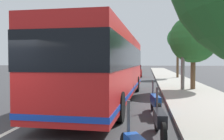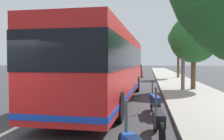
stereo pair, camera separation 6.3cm
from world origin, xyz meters
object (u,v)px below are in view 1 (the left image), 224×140
(car_side_street, at_px, (112,69))
(roadside_tree_far_block, at_px, (178,39))
(car_far_distant, at_px, (135,71))
(motorcycle_nearest_curb, at_px, (160,121))
(roadside_tree_mid_block, at_px, (193,39))
(car_behind_bus, at_px, (136,68))
(utility_pole, at_px, (183,29))
(motorcycle_by_tree, at_px, (155,102))
(car_ahead_same_lane, at_px, (116,68))
(coach_bus, at_px, (108,64))

(car_side_street, height_order, roadside_tree_far_block, roadside_tree_far_block)
(car_far_distant, bearing_deg, motorcycle_nearest_curb, -177.74)
(roadside_tree_mid_block, bearing_deg, motorcycle_nearest_curb, 165.52)
(car_behind_bus, height_order, utility_pole, utility_pole)
(car_far_distant, distance_m, car_side_street, 9.62)
(car_side_street, bearing_deg, motorcycle_nearest_curb, 14.29)
(motorcycle_nearest_curb, relative_size, utility_pole, 0.26)
(motorcycle_nearest_curb, xyz_separation_m, utility_pole, (9.91, -1.95, 3.61))
(motorcycle_by_tree, height_order, roadside_tree_far_block, roadside_tree_far_block)
(motorcycle_nearest_curb, bearing_deg, motorcycle_by_tree, -3.80)
(car_ahead_same_lane, distance_m, roadside_tree_far_block, 20.62)
(motorcycle_nearest_curb, xyz_separation_m, motorcycle_by_tree, (2.82, 0.02, -0.00))
(coach_bus, height_order, car_side_street, coach_bus)
(car_ahead_same_lane, bearing_deg, coach_bus, 4.98)
(utility_pole, bearing_deg, motorcycle_nearest_curb, 168.86)
(car_far_distant, bearing_deg, utility_pole, -167.46)
(car_behind_bus, distance_m, roadside_tree_far_block, 22.84)
(coach_bus, relative_size, utility_pole, 1.54)
(roadside_tree_mid_block, bearing_deg, car_behind_bus, 9.14)
(car_side_street, bearing_deg, car_far_distant, 30.31)
(coach_bus, height_order, car_ahead_same_lane, coach_bus)
(motorcycle_nearest_curb, distance_m, car_ahead_same_lane, 40.38)
(car_ahead_same_lane, relative_size, utility_pole, 0.50)
(motorcycle_nearest_curb, height_order, roadside_tree_mid_block, roadside_tree_mid_block)
(roadside_tree_far_block, xyz_separation_m, utility_pole, (-12.13, 1.13, -0.51))
(coach_bus, relative_size, roadside_tree_far_block, 2.15)
(car_side_street, height_order, roadside_tree_mid_block, roadside_tree_mid_block)
(car_behind_bus, height_order, roadside_tree_mid_block, roadside_tree_mid_block)
(roadside_tree_far_block, relative_size, utility_pole, 0.72)
(roadside_tree_mid_block, bearing_deg, car_far_distant, 18.04)
(car_behind_bus, bearing_deg, roadside_tree_mid_block, -171.61)
(roadside_tree_mid_block, relative_size, utility_pole, 0.62)
(car_ahead_same_lane, relative_size, roadside_tree_far_block, 0.70)
(coach_bus, height_order, motorcycle_nearest_curb, coach_bus)
(motorcycle_nearest_curb, distance_m, car_side_street, 33.89)
(coach_bus, height_order, car_far_distant, coach_bus)
(car_ahead_same_lane, bearing_deg, utility_pole, 13.72)
(motorcycle_by_tree, distance_m, car_behind_bus, 41.06)
(coach_bus, relative_size, car_far_distant, 2.96)
(car_behind_bus, relative_size, roadside_tree_mid_block, 0.82)
(motorcycle_nearest_curb, distance_m, roadside_tree_far_block, 22.63)
(coach_bus, relative_size, car_behind_bus, 3.03)
(car_far_distant, xyz_separation_m, roadside_tree_mid_block, (-14.31, -4.66, 2.74))
(motorcycle_by_tree, relative_size, car_side_street, 0.47)
(coach_bus, height_order, motorcycle_by_tree, coach_bus)
(motorcycle_by_tree, bearing_deg, motorcycle_nearest_curb, 173.13)
(car_side_street, relative_size, roadside_tree_mid_block, 0.88)
(car_behind_bus, bearing_deg, coach_bus, 179.87)
(car_ahead_same_lane, distance_m, utility_pole, 31.30)
(coach_bus, bearing_deg, car_behind_bus, 2.10)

